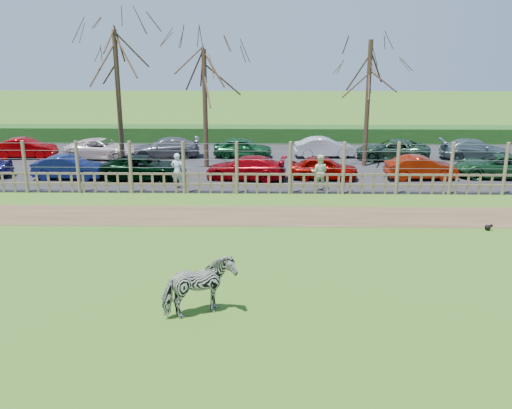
{
  "coord_description": "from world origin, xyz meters",
  "views": [
    {
      "loc": [
        1.37,
        -18.04,
        7.22
      ],
      "look_at": [
        1.0,
        2.5,
        1.1
      ],
      "focal_mm": 40.0,
      "sensor_mm": 36.0,
      "label": 1
    }
  ],
  "objects_px": {
    "zebra": "(199,287)",
    "car_1": "(69,167)",
    "tree_right": "(369,73)",
    "crow": "(488,227)",
    "car_8": "(102,149)",
    "car_13": "(475,149)",
    "car_9": "(165,148)",
    "car_11": "(324,147)",
    "car_3": "(246,168)",
    "car_5": "(421,168)",
    "tree_mid": "(204,80)",
    "car_4": "(324,168)",
    "visitor_a": "(177,171)",
    "car_6": "(497,166)",
    "car_7": "(25,148)",
    "car_2": "(144,168)",
    "car_10": "(243,148)",
    "tree_left": "(117,67)",
    "visitor_b": "(319,172)",
    "car_12": "(392,150)"
  },
  "relations": [
    {
      "from": "car_4",
      "to": "car_8",
      "type": "relative_size",
      "value": 0.82
    },
    {
      "from": "visitor_b",
      "to": "visitor_a",
      "type": "bearing_deg",
      "value": 9.1
    },
    {
      "from": "visitor_a",
      "to": "car_11",
      "type": "height_order",
      "value": "visitor_a"
    },
    {
      "from": "car_10",
      "to": "zebra",
      "type": "bearing_deg",
      "value": -178.13
    },
    {
      "from": "car_3",
      "to": "zebra",
      "type": "bearing_deg",
      "value": 5.19
    },
    {
      "from": "car_4",
      "to": "car_6",
      "type": "bearing_deg",
      "value": -81.76
    },
    {
      "from": "tree_left",
      "to": "car_4",
      "type": "height_order",
      "value": "tree_left"
    },
    {
      "from": "car_8",
      "to": "car_13",
      "type": "xyz_separation_m",
      "value": [
        22.48,
        0.12,
        0.0
      ]
    },
    {
      "from": "car_11",
      "to": "zebra",
      "type": "bearing_deg",
      "value": 161.25
    },
    {
      "from": "visitor_a",
      "to": "car_2",
      "type": "xyz_separation_m",
      "value": [
        -1.99,
        1.75,
        -0.26
      ]
    },
    {
      "from": "car_3",
      "to": "car_7",
      "type": "distance_m",
      "value": 14.49
    },
    {
      "from": "tree_right",
      "to": "car_4",
      "type": "bearing_deg",
      "value": -129.41
    },
    {
      "from": "tree_right",
      "to": "crow",
      "type": "relative_size",
      "value": 24.14
    },
    {
      "from": "zebra",
      "to": "car_9",
      "type": "bearing_deg",
      "value": -15.96
    },
    {
      "from": "tree_right",
      "to": "visitor_b",
      "type": "xyz_separation_m",
      "value": [
        -3.07,
        -5.36,
        -4.34
      ]
    },
    {
      "from": "visitor_a",
      "to": "crow",
      "type": "height_order",
      "value": "visitor_a"
    },
    {
      "from": "car_2",
      "to": "car_8",
      "type": "distance_m",
      "value": 6.28
    },
    {
      "from": "zebra",
      "to": "car_1",
      "type": "relative_size",
      "value": 0.53
    },
    {
      "from": "car_4",
      "to": "car_10",
      "type": "relative_size",
      "value": 1.0
    },
    {
      "from": "car_12",
      "to": "car_2",
      "type": "bearing_deg",
      "value": -62.04
    },
    {
      "from": "visitor_b",
      "to": "car_5",
      "type": "relative_size",
      "value": 0.47
    },
    {
      "from": "tree_left",
      "to": "car_11",
      "type": "xyz_separation_m",
      "value": [
        11.43,
        3.87,
        -4.98
      ]
    },
    {
      "from": "car_12",
      "to": "car_4",
      "type": "bearing_deg",
      "value": -35.28
    },
    {
      "from": "crow",
      "to": "car_3",
      "type": "relative_size",
      "value": 0.07
    },
    {
      "from": "car_3",
      "to": "car_5",
      "type": "relative_size",
      "value": 1.14
    },
    {
      "from": "tree_mid",
      "to": "car_3",
      "type": "xyz_separation_m",
      "value": [
        2.33,
        -2.79,
        -4.23
      ]
    },
    {
      "from": "tree_mid",
      "to": "car_11",
      "type": "relative_size",
      "value": 1.87
    },
    {
      "from": "car_6",
      "to": "tree_mid",
      "type": "bearing_deg",
      "value": -91.76
    },
    {
      "from": "tree_left",
      "to": "car_3",
      "type": "height_order",
      "value": "tree_left"
    },
    {
      "from": "car_3",
      "to": "car_11",
      "type": "bearing_deg",
      "value": 148.85
    },
    {
      "from": "car_6",
      "to": "car_13",
      "type": "relative_size",
      "value": 1.04
    },
    {
      "from": "visitor_a",
      "to": "car_9",
      "type": "distance_m",
      "value": 7.42
    },
    {
      "from": "car_6",
      "to": "car_13",
      "type": "xyz_separation_m",
      "value": [
        0.45,
        4.51,
        0.0
      ]
    },
    {
      "from": "visitor_a",
      "to": "car_11",
      "type": "bearing_deg",
      "value": -126.53
    },
    {
      "from": "tree_right",
      "to": "car_3",
      "type": "height_order",
      "value": "tree_right"
    },
    {
      "from": "car_8",
      "to": "car_9",
      "type": "distance_m",
      "value": 3.81
    },
    {
      "from": "visitor_a",
      "to": "car_7",
      "type": "distance_m",
      "value": 12.42
    },
    {
      "from": "car_7",
      "to": "car_10",
      "type": "height_order",
      "value": "same"
    },
    {
      "from": "tree_mid",
      "to": "car_1",
      "type": "xyz_separation_m",
      "value": [
        -6.86,
        -2.86,
        -4.23
      ]
    },
    {
      "from": "car_3",
      "to": "car_7",
      "type": "height_order",
      "value": "same"
    },
    {
      "from": "visitor_a",
      "to": "car_4",
      "type": "distance_m",
      "value": 7.54
    },
    {
      "from": "car_5",
      "to": "car_7",
      "type": "relative_size",
      "value": 1.0
    },
    {
      "from": "car_6",
      "to": "car_7",
      "type": "bearing_deg",
      "value": -93.21
    },
    {
      "from": "car_3",
      "to": "car_12",
      "type": "bearing_deg",
      "value": 127.85
    },
    {
      "from": "zebra",
      "to": "car_2",
      "type": "relative_size",
      "value": 0.45
    },
    {
      "from": "crow",
      "to": "car_7",
      "type": "height_order",
      "value": "car_7"
    },
    {
      "from": "zebra",
      "to": "car_13",
      "type": "relative_size",
      "value": 0.47
    },
    {
      "from": "tree_mid",
      "to": "car_4",
      "type": "relative_size",
      "value": 1.94
    },
    {
      "from": "car_2",
      "to": "tree_right",
      "type": "bearing_deg",
      "value": -67.38
    },
    {
      "from": "car_11",
      "to": "car_13",
      "type": "bearing_deg",
      "value": -97.69
    }
  ]
}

